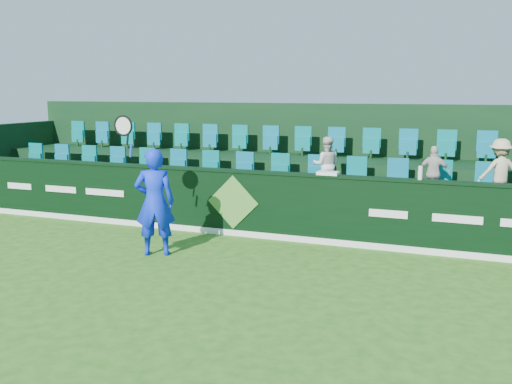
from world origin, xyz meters
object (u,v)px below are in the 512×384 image
at_px(tennis_player, 154,201).
at_px(drinks_bottle, 420,173).
at_px(spectator_left, 326,165).
at_px(towel, 328,173).
at_px(spectator_right, 500,171).
at_px(spectator_middle, 434,173).

bearing_deg(tennis_player, drinks_bottle, 22.90).
distance_m(spectator_left, towel, 1.16).
height_order(spectator_left, towel, spectator_left).
distance_m(tennis_player, towel, 3.30).
xyz_separation_m(tennis_player, drinks_bottle, (4.40, 1.86, 0.49)).
relative_size(spectator_left, spectator_right, 0.95).
distance_m(spectator_middle, spectator_right, 1.20).
relative_size(towel, drinks_bottle, 1.59).
distance_m(spectator_left, spectator_middle, 2.18).
height_order(tennis_player, towel, tennis_player).
bearing_deg(spectator_left, spectator_right, 165.92).
distance_m(spectator_right, towel, 3.25).
relative_size(spectator_left, drinks_bottle, 4.73).
bearing_deg(spectator_left, towel, 91.63).
xyz_separation_m(spectator_right, drinks_bottle, (-1.36, -1.12, 0.05)).
bearing_deg(spectator_right, spectator_left, -23.70).
xyz_separation_m(tennis_player, spectator_middle, (4.56, 2.98, 0.35)).
relative_size(spectator_right, drinks_bottle, 4.97).
relative_size(spectator_left, spectator_middle, 1.11).
bearing_deg(drinks_bottle, tennis_player, -157.10).
bearing_deg(spectator_right, tennis_player, 3.65).
xyz_separation_m(tennis_player, towel, (2.70, 1.86, 0.40)).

